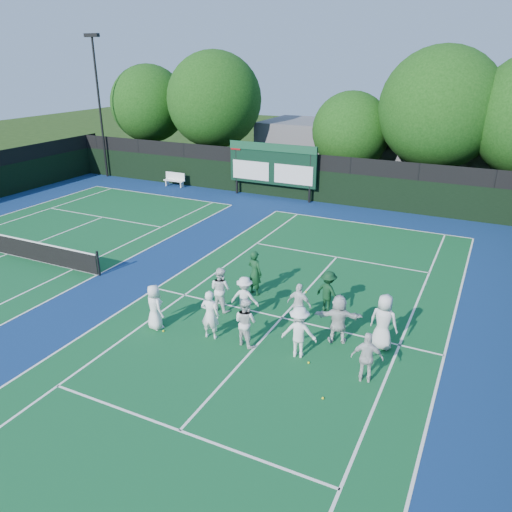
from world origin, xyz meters
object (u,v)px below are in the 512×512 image
at_px(scoreboard, 272,165).
at_px(coach_left, 255,273).
at_px(tennis_net, 6,244).
at_px(bench, 175,179).

height_order(scoreboard, coach_left, scoreboard).
bearing_deg(tennis_net, bench, 91.90).
bearing_deg(coach_left, scoreboard, -49.07).
bearing_deg(scoreboard, tennis_net, -115.60).
relative_size(scoreboard, bench, 3.82).
bearing_deg(tennis_net, coach_left, 6.11).
distance_m(tennis_net, coach_left, 12.36).
xyz_separation_m(scoreboard, bench, (-7.46, -0.21, -1.66)).
height_order(tennis_net, bench, tennis_net).
relative_size(scoreboard, tennis_net, 0.53).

